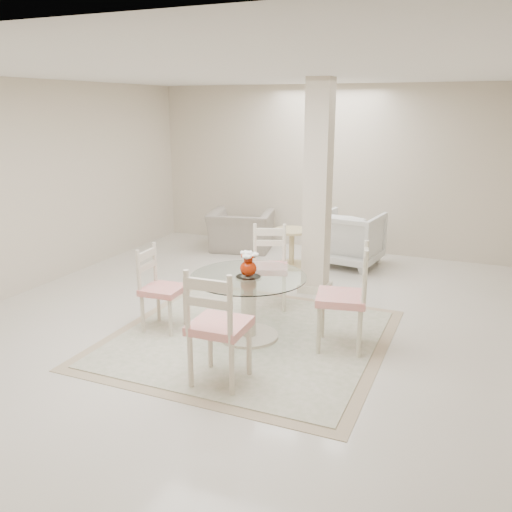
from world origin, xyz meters
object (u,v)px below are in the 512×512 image
at_px(dining_chair_east, 350,290).
at_px(dining_chair_north, 269,260).
at_px(armchair_white, 350,238).
at_px(red_vase, 248,264).
at_px(side_table, 292,250).
at_px(dining_chair_south, 216,319).
at_px(column, 318,189).
at_px(dining_chair_west, 157,282).
at_px(dining_table, 248,307).
at_px(recliner_taupe, 241,231).

height_order(dining_chair_east, dining_chair_north, dining_chair_east).
height_order(dining_chair_east, armchair_white, dining_chair_east).
distance_m(red_vase, side_table, 2.74).
bearing_deg(dining_chair_south, dining_chair_east, -128.35).
distance_m(column, dining_chair_south, 2.86).
bearing_deg(dining_chair_west, side_table, -13.97).
bearing_deg(armchair_white, dining_chair_east, 110.84).
xyz_separation_m(dining_table, dining_chair_south, (0.15, -1.02, 0.27)).
xyz_separation_m(red_vase, dining_chair_south, (0.15, -1.02, -0.19)).
bearing_deg(red_vase, dining_table, 161.57).
bearing_deg(armchair_white, dining_chair_south, 95.18).
relative_size(armchair_white, side_table, 1.56).
height_order(column, red_vase, column).
bearing_deg(dining_table, dining_chair_north, 99.52).
xyz_separation_m(red_vase, dining_chair_west, (-1.01, -0.15, -0.28)).
distance_m(red_vase, dining_chair_south, 1.04).
bearing_deg(red_vase, column, 83.85).
xyz_separation_m(column, side_table, (-0.65, 0.89, -1.08)).
xyz_separation_m(dining_chair_south, armchair_white, (0.17, 4.13, -0.21)).
xyz_separation_m(column, recliner_taupe, (-1.76, 1.50, -1.02)).
distance_m(dining_chair_north, dining_chair_west, 1.42).
height_order(dining_table, dining_chair_west, dining_chair_west).
bearing_deg(side_table, dining_chair_east, -59.39).
bearing_deg(red_vase, side_table, 99.81).
relative_size(dining_chair_east, dining_chair_west, 1.17).
distance_m(dining_chair_east, armchair_white, 3.04).
bearing_deg(dining_chair_west, red_vase, -84.56).
bearing_deg(recliner_taupe, red_vase, 103.73).
height_order(dining_table, red_vase, red_vase).
height_order(dining_chair_east, dining_chair_south, dining_chair_east).
relative_size(dining_chair_east, recliner_taupe, 1.17).
xyz_separation_m(recliner_taupe, armchair_white, (1.89, -0.14, 0.08)).
bearing_deg(side_table, armchair_white, 31.22).
distance_m(red_vase, armchair_white, 3.16).
height_order(dining_table, dining_chair_south, dining_chair_south).
relative_size(dining_table, side_table, 2.05).
xyz_separation_m(dining_table, dining_chair_east, (1.02, 0.16, 0.28)).
relative_size(dining_chair_north, armchair_white, 1.20).
relative_size(dining_chair_north, dining_chair_west, 1.07).
bearing_deg(recliner_taupe, dining_table, 103.72).
relative_size(recliner_taupe, armchair_white, 1.13).
height_order(dining_table, armchair_white, armchair_white).
height_order(dining_chair_north, dining_chair_south, dining_chair_south).
height_order(armchair_white, side_table, armchair_white).
xyz_separation_m(dining_chair_north, dining_chair_south, (0.31, -2.02, 0.05)).
distance_m(dining_chair_south, armchair_white, 4.14).
distance_m(dining_chair_east, dining_chair_south, 1.46).
height_order(recliner_taupe, side_table, recliner_taupe).
relative_size(dining_table, recliner_taupe, 1.17).
relative_size(dining_table, dining_chair_east, 1.00).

